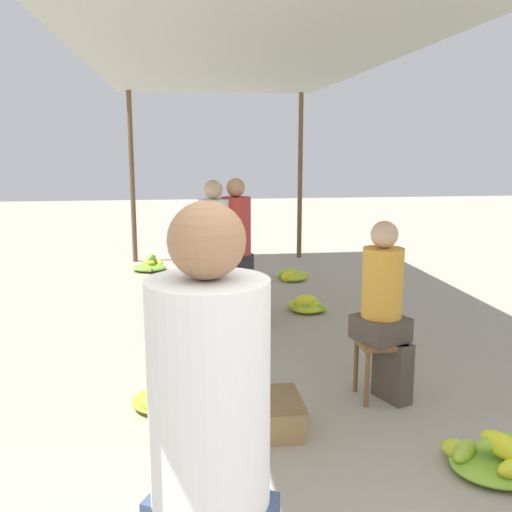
% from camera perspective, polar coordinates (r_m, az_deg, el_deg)
% --- Properties ---
extents(canopy_post_back_left, '(0.08, 0.08, 2.78)m').
position_cam_1_polar(canopy_post_back_left, '(9.64, -12.29, 7.61)').
color(canopy_post_back_left, brown).
rests_on(canopy_post_back_left, ground).
extents(canopy_post_back_right, '(0.08, 0.08, 2.78)m').
position_cam_1_polar(canopy_post_back_right, '(9.82, 4.43, 7.88)').
color(canopy_post_back_right, brown).
rests_on(canopy_post_back_right, ground).
extents(canopy_tarp, '(3.21, 8.54, 0.04)m').
position_cam_1_polar(canopy_tarp, '(5.64, -1.11, 20.13)').
color(canopy_tarp, '#9EA399').
rests_on(canopy_tarp, canopy_post_front_left).
extents(vendor_foreground, '(0.50, 0.50, 1.74)m').
position_cam_1_polar(vendor_foreground, '(1.89, -4.57, -20.60)').
color(vendor_foreground, '#384766').
rests_on(vendor_foreground, ground).
extents(stool, '(0.34, 0.34, 0.47)m').
position_cam_1_polar(stool, '(4.46, 12.24, -9.33)').
color(stool, brown).
rests_on(stool, ground).
extents(vendor_seated, '(0.44, 0.44, 1.37)m').
position_cam_1_polar(vendor_seated, '(4.35, 12.71, -5.03)').
color(vendor_seated, '#4C4238').
rests_on(vendor_seated, ground).
extents(banana_pile_left_0, '(0.60, 0.55, 0.25)m').
position_cam_1_polar(banana_pile_left_0, '(4.39, -8.57, -13.58)').
color(banana_pile_left_0, '#84B934').
rests_on(banana_pile_left_0, ground).
extents(banana_pile_left_1, '(0.51, 0.65, 0.24)m').
position_cam_1_polar(banana_pile_left_1, '(9.03, -10.55, -0.92)').
color(banana_pile_left_1, '#CDD627').
rests_on(banana_pile_left_1, ground).
extents(banana_pile_right_0, '(0.49, 0.41, 0.17)m').
position_cam_1_polar(banana_pile_right_0, '(8.23, 3.61, -1.97)').
color(banana_pile_right_0, '#89BB34').
rests_on(banana_pile_right_0, ground).
extents(banana_pile_right_1, '(0.50, 0.40, 0.22)m').
position_cam_1_polar(banana_pile_right_1, '(6.69, 5.03, -4.97)').
color(banana_pile_right_1, '#7BB536').
rests_on(banana_pile_right_1, ground).
extents(banana_pile_right_2, '(0.60, 0.52, 0.27)m').
position_cam_1_polar(banana_pile_right_2, '(3.82, 23.18, -18.18)').
color(banana_pile_right_2, '#85BA34').
rests_on(banana_pile_right_2, ground).
extents(crate_near, '(0.51, 0.51, 0.23)m').
position_cam_1_polar(crate_near, '(6.28, -1.87, -5.59)').
color(crate_near, brown).
rests_on(crate_near, ground).
extents(crate_mid, '(0.47, 0.47, 0.23)m').
position_cam_1_polar(crate_mid, '(3.99, 1.06, -15.54)').
color(crate_mid, '#9E7A4C').
rests_on(crate_mid, ground).
extents(shopper_walking_mid, '(0.43, 0.43, 1.56)m').
position_cam_1_polar(shopper_walking_mid, '(6.31, -2.01, 0.97)').
color(shopper_walking_mid, '#2D2D33').
rests_on(shopper_walking_mid, ground).
extents(shopper_walking_far, '(0.36, 0.35, 1.55)m').
position_cam_1_polar(shopper_walking_far, '(6.16, -4.22, 0.66)').
color(shopper_walking_far, '#4C4238').
rests_on(shopper_walking_far, ground).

